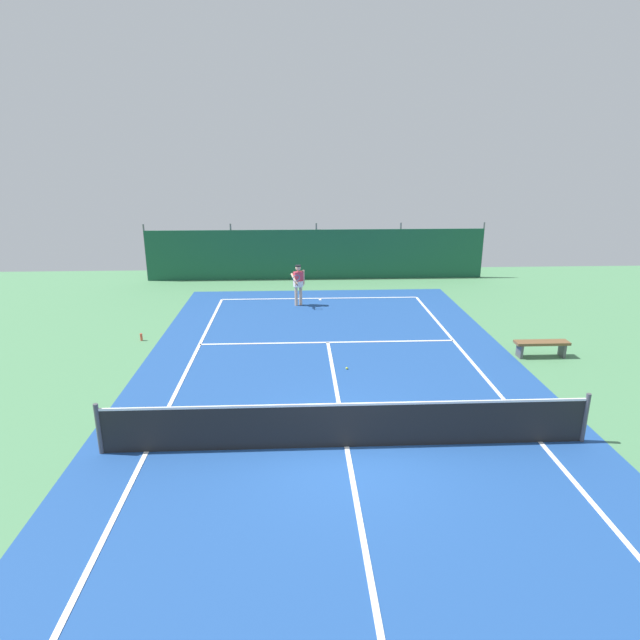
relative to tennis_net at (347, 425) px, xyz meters
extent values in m
plane|color=#4C8456|center=(0.00, 0.00, -0.51)|extent=(36.00, 36.00, 0.00)
cube|color=#1E478C|center=(0.00, 0.00, -0.51)|extent=(11.02, 26.60, 0.01)
cube|color=white|center=(0.00, 11.90, -0.50)|extent=(8.22, 0.10, 0.01)
cube|color=white|center=(-4.11, 0.00, -0.50)|extent=(0.10, 23.80, 0.01)
cube|color=white|center=(4.11, 0.00, -0.50)|extent=(0.10, 23.80, 0.01)
cube|color=white|center=(0.00, 6.40, -0.50)|extent=(8.22, 0.10, 0.01)
cube|color=white|center=(0.00, 0.00, -0.50)|extent=(0.10, 12.80, 0.01)
cube|color=white|center=(0.00, 11.75, -0.50)|extent=(0.10, 0.30, 0.01)
cube|color=black|center=(0.00, 0.00, -0.04)|extent=(9.92, 0.03, 0.95)
cube|color=white|center=(0.00, 0.00, 0.46)|extent=(9.92, 0.04, 0.05)
cylinder|color=#47474C|center=(-5.01, 0.00, 0.04)|extent=(0.10, 0.10, 1.10)
cylinder|color=#47474C|center=(5.01, 0.00, 0.04)|extent=(0.10, 0.10, 1.10)
cube|color=#195138|center=(0.00, 15.59, 0.69)|extent=(16.22, 0.06, 2.40)
cylinder|color=#595B60|center=(-8.11, 15.65, 0.84)|extent=(0.08, 0.08, 2.70)
cylinder|color=#595B60|center=(-4.05, 15.65, 0.84)|extent=(0.08, 0.08, 2.70)
cylinder|color=#595B60|center=(0.00, 15.65, 0.84)|extent=(0.08, 0.08, 2.70)
cylinder|color=#595B60|center=(4.05, 15.65, 0.84)|extent=(0.08, 0.08, 2.70)
cylinder|color=#595B60|center=(8.11, 15.65, 0.84)|extent=(0.08, 0.08, 2.70)
cube|color=#234C1E|center=(0.00, 16.19, 0.04)|extent=(14.60, 0.70, 1.10)
cylinder|color=#D8AD8C|center=(-0.82, 10.94, -0.10)|extent=(0.12, 0.12, 0.82)
cylinder|color=#D8AD8C|center=(-1.00, 10.86, -0.10)|extent=(0.12, 0.12, 0.82)
cylinder|color=white|center=(-0.91, 10.90, 0.39)|extent=(0.40, 0.40, 0.22)
cube|color=#D1384C|center=(-0.91, 10.90, 0.59)|extent=(0.41, 0.33, 0.56)
sphere|color=#D8AD8C|center=(-0.91, 10.90, 1.02)|extent=(0.22, 0.22, 0.22)
cylinder|color=black|center=(-0.91, 10.90, 1.11)|extent=(0.23, 0.23, 0.04)
cylinder|color=#D8AD8C|center=(-0.70, 10.99, 0.62)|extent=(0.09, 0.09, 0.58)
cylinder|color=#D8AD8C|center=(-1.07, 10.69, 0.62)|extent=(0.30, 0.52, 0.41)
cylinder|color=black|center=(-0.99, 10.40, 0.51)|extent=(0.14, 0.26, 0.13)
torus|color=teal|center=(-0.99, 10.40, 0.73)|extent=(0.33, 0.24, 0.29)
sphere|color=#CCDB33|center=(0.40, 4.16, -0.48)|extent=(0.07, 0.07, 0.07)
cube|color=brown|center=(6.31, 4.86, -0.06)|extent=(1.60, 0.40, 0.08)
cube|color=#4C4C51|center=(5.66, 4.86, -0.29)|extent=(0.08, 0.36, 0.45)
cube|color=#4C4C51|center=(6.96, 4.86, -0.29)|extent=(0.08, 0.36, 0.45)
cylinder|color=#D84C38|center=(-6.08, 6.90, -0.39)|extent=(0.08, 0.08, 0.24)
camera|label=1|loc=(-1.01, -9.71, 5.31)|focal=29.80mm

